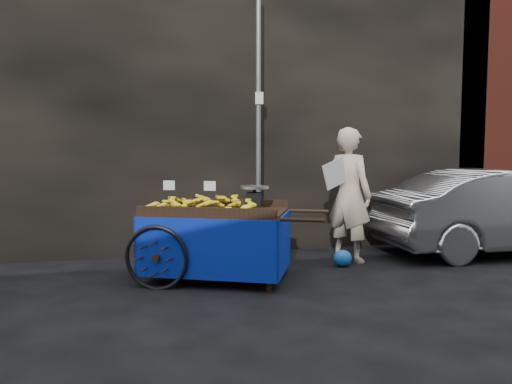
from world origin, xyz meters
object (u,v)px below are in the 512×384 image
object	(u,v)px
plastic_bag	(343,258)
banana_cart	(213,217)
parked_car	(504,211)
vendor	(349,195)

from	to	relation	value
plastic_bag	banana_cart	bearing A→B (deg)	-173.20
banana_cart	plastic_bag	distance (m)	1.99
plastic_bag	parked_car	bearing A→B (deg)	5.15
vendor	parked_car	size ratio (longest dim) A/B	0.49
vendor	plastic_bag	xyz separation A→B (m)	(-0.21, -0.31, -0.86)
vendor	parked_car	world-z (taller)	vendor
plastic_bag	parked_car	size ratio (longest dim) A/B	0.07
plastic_bag	parked_car	world-z (taller)	parked_car
banana_cart	parked_car	bearing A→B (deg)	30.27
banana_cart	parked_car	xyz separation A→B (m)	(4.68, 0.48, -0.12)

